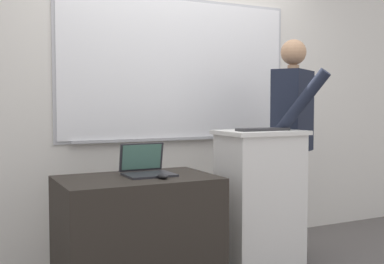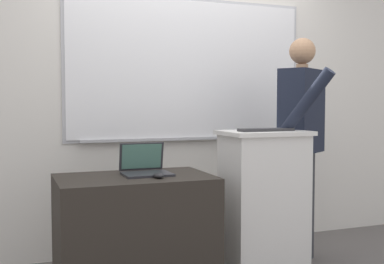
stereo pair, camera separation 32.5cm
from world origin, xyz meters
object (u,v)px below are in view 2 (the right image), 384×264
object	(u,v)px
person_presenter	(302,133)
computer_mouse_by_laptop	(158,175)
side_desk	(135,235)
laptop	(145,166)
lectern_podium	(263,203)
wireless_keyboard	(266,130)

from	to	relation	value
person_presenter	computer_mouse_by_laptop	world-z (taller)	person_presenter
side_desk	laptop	xyz separation A→B (m)	(0.09, 0.07, 0.44)
lectern_podium	wireless_keyboard	size ratio (longest dim) A/B	2.62
laptop	lectern_podium	bearing A→B (deg)	-3.58
computer_mouse_by_laptop	side_desk	bearing A→B (deg)	130.80
lectern_podium	person_presenter	distance (m)	0.66
lectern_podium	computer_mouse_by_laptop	bearing A→B (deg)	-169.39
side_desk	person_presenter	xyz separation A→B (m)	(1.37, 0.17, 0.62)
wireless_keyboard	computer_mouse_by_laptop	size ratio (longest dim) A/B	3.97
laptop	computer_mouse_by_laptop	distance (m)	0.21
wireless_keyboard	person_presenter	bearing A→B (deg)	25.48
person_presenter	laptop	world-z (taller)	person_presenter
side_desk	laptop	world-z (taller)	laptop
side_desk	wireless_keyboard	world-z (taller)	wireless_keyboard
person_presenter	wireless_keyboard	size ratio (longest dim) A/B	4.37
person_presenter	lectern_podium	bearing A→B (deg)	166.88
wireless_keyboard	computer_mouse_by_laptop	xyz separation A→B (m)	(-0.82, -0.10, -0.26)
person_presenter	computer_mouse_by_laptop	distance (m)	1.30
lectern_podium	laptop	size ratio (longest dim) A/B	3.38
wireless_keyboard	side_desk	bearing A→B (deg)	177.78
person_presenter	laptop	distance (m)	1.30
side_desk	lectern_podium	bearing A→B (deg)	1.06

